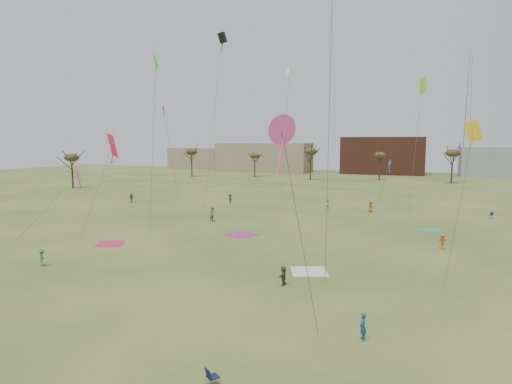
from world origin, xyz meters
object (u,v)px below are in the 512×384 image
(radio_tower, at_px, (467,114))
(flyer_near_right, at_px, (363,327))
(flyer_near_center, at_px, (42,258))
(camp_chair_right, at_px, (491,216))
(camp_chair_center, at_px, (212,380))

(radio_tower, bearing_deg, flyer_near_right, -97.15)
(flyer_near_center, xyz_separation_m, camp_chair_right, (40.36, 40.06, -0.47))
(flyer_near_right, xyz_separation_m, radio_tower, (16.60, 132.36, 18.44))
(flyer_near_center, distance_m, radio_tower, 136.26)
(camp_chair_center, height_order, radio_tower, radio_tower)
(flyer_near_center, relative_size, camp_chair_center, 1.69)
(camp_chair_right, height_order, radio_tower, radio_tower)
(camp_chair_center, distance_m, camp_chair_right, 55.01)
(flyer_near_right, bearing_deg, camp_chair_right, 143.22)
(flyer_near_right, bearing_deg, flyer_near_center, -121.37)
(flyer_near_center, xyz_separation_m, radio_tower, (44.56, 127.43, 18.48))
(camp_chair_right, relative_size, radio_tower, 0.02)
(flyer_near_right, xyz_separation_m, camp_chair_right, (12.40, 44.99, -0.51))
(camp_chair_right, bearing_deg, flyer_near_right, -59.28)
(flyer_near_right, distance_m, camp_chair_center, 9.03)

